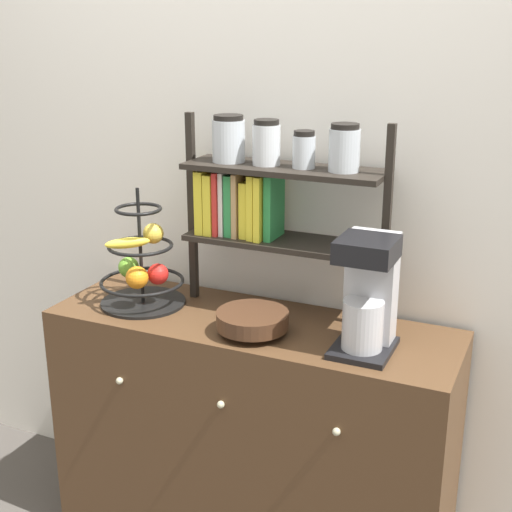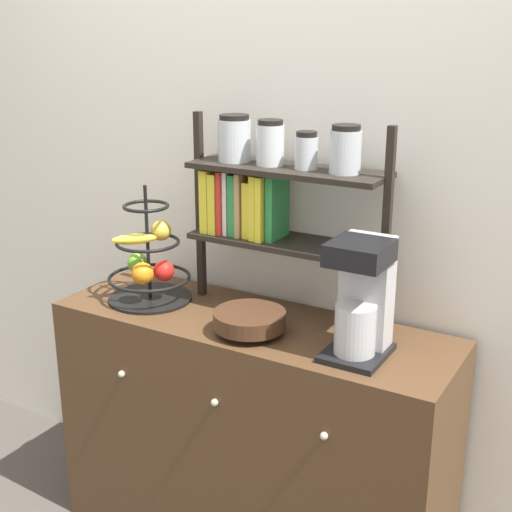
# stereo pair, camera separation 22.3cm
# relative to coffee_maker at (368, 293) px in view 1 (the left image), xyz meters

# --- Properties ---
(wall_back) EXTENTS (7.00, 0.05, 2.60)m
(wall_back) POSITION_rel_coffee_maker_xyz_m (-0.39, 0.30, 0.26)
(wall_back) COLOR silver
(wall_back) RESTS_ON ground_plane
(sideboard) EXTENTS (1.35, 0.45, 0.86)m
(sideboard) POSITION_rel_coffee_maker_xyz_m (-0.39, 0.04, -0.61)
(sideboard) COLOR #4C331E
(sideboard) RESTS_ON ground_plane
(coffee_maker) EXTENTS (0.17, 0.21, 0.35)m
(coffee_maker) POSITION_rel_coffee_maker_xyz_m (0.00, 0.00, 0.00)
(coffee_maker) COLOR black
(coffee_maker) RESTS_ON sideboard
(fruit_stand) EXTENTS (0.29, 0.29, 0.41)m
(fruit_stand) POSITION_rel_coffee_maker_xyz_m (-0.79, 0.03, -0.04)
(fruit_stand) COLOR black
(fruit_stand) RESTS_ON sideboard
(wooden_bowl) EXTENTS (0.23, 0.23, 0.07)m
(wooden_bowl) POSITION_rel_coffee_maker_xyz_m (-0.35, -0.04, -0.13)
(wooden_bowl) COLOR #422819
(wooden_bowl) RESTS_ON sideboard
(shelf_hutch) EXTENTS (0.70, 0.20, 0.64)m
(shelf_hutch) POSITION_rel_coffee_maker_xyz_m (-0.40, 0.16, 0.24)
(shelf_hutch) COLOR black
(shelf_hutch) RESTS_ON sideboard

